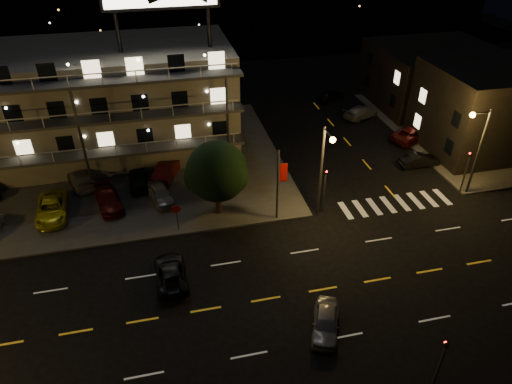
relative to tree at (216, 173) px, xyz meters
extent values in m
plane|color=black|center=(-0.47, -10.18, -3.97)|extent=(140.00, 140.00, 0.00)
cube|color=#383836|center=(-14.47, 9.82, -3.90)|extent=(44.00, 24.00, 0.15)
cube|color=#383836|center=(29.53, 9.82, -3.90)|extent=(16.00, 24.00, 0.15)
cube|color=gray|center=(-10.47, 13.82, 1.03)|extent=(28.00, 12.00, 10.00)
cube|color=gray|center=(-10.47, 13.82, 6.28)|extent=(28.00, 12.00, 0.50)
cube|color=#383836|center=(-10.47, 6.92, -0.82)|extent=(28.00, 1.80, 0.25)
cube|color=#383836|center=(-10.47, 6.92, 2.38)|extent=(28.00, 1.80, 0.25)
cube|color=#383836|center=(-10.47, 6.92, 5.58)|extent=(28.00, 1.80, 0.25)
cylinder|color=black|center=(-6.47, 11.82, 8.28)|extent=(0.36, 0.36, 3.50)
cylinder|color=black|center=(1.53, 11.82, 8.28)|extent=(0.36, 0.36, 3.50)
cube|color=black|center=(29.53, 5.82, 0.28)|extent=(14.00, 10.00, 8.50)
cube|color=black|center=(29.53, 17.82, -0.47)|extent=(14.00, 12.00, 7.00)
cylinder|color=#2D2D30|center=(8.03, -1.88, 0.03)|extent=(0.20, 0.20, 8.00)
cylinder|color=#2D2D30|center=(8.03, -2.68, 3.83)|extent=(0.12, 1.80, 0.12)
sphere|color=gold|center=(8.03, -3.48, 3.73)|extent=(0.44, 0.44, 0.44)
cylinder|color=#2D2D30|center=(22.03, -1.88, 0.03)|extent=(0.20, 0.20, 8.00)
cylinder|color=#2D2D30|center=(21.23, -1.88, 3.83)|extent=(1.80, 0.12, 0.12)
sphere|color=gold|center=(20.43, -1.88, 3.73)|extent=(0.44, 0.44, 0.44)
cylinder|color=#2D2D30|center=(8.53, -1.68, -2.17)|extent=(0.14, 0.14, 3.60)
imported|color=black|center=(8.53, -1.68, 0.13)|extent=(0.20, 0.16, 1.00)
sphere|color=#FF0C0C|center=(8.53, -1.80, 0.03)|extent=(0.14, 0.14, 0.14)
cylinder|color=#2D2D30|center=(8.53, -18.68, -2.17)|extent=(0.14, 0.14, 3.60)
imported|color=black|center=(8.53, -18.68, 0.13)|extent=(0.20, 0.16, 1.00)
sphere|color=#FF0C0C|center=(8.53, -18.56, 0.03)|extent=(0.14, 0.14, 0.14)
cylinder|color=#2D2D30|center=(21.53, -1.68, -2.17)|extent=(0.14, 0.14, 3.60)
imported|color=black|center=(21.53, -1.68, 0.13)|extent=(0.16, 0.20, 1.00)
sphere|color=#FF0C0C|center=(21.41, -1.68, 0.03)|extent=(0.14, 0.14, 0.14)
cylinder|color=#2D2D30|center=(4.53, -1.78, -0.77)|extent=(0.16, 0.16, 6.40)
cube|color=#AC0C0D|center=(4.98, -1.78, 0.43)|extent=(0.60, 0.04, 1.60)
cylinder|color=#2D2D30|center=(-3.47, -1.58, -2.87)|extent=(0.08, 0.08, 2.20)
cylinder|color=#AC0C0D|center=(-3.47, -1.63, -1.82)|extent=(0.91, 0.04, 0.91)
cylinder|color=black|center=(0.05, -0.01, -2.69)|extent=(0.47, 0.47, 2.27)
sphere|color=black|center=(0.05, -0.01, 0.15)|extent=(4.92, 4.92, 4.92)
sphere|color=black|center=(-1.09, 0.37, -0.42)|extent=(3.03, 3.03, 3.03)
sphere|color=black|center=(1.09, -0.39, -0.23)|extent=(2.84, 2.84, 2.84)
imported|color=gold|center=(-13.35, 2.58, -3.12)|extent=(2.75, 5.25, 1.41)
imported|color=#50100B|center=(-8.89, 2.96, -3.15)|extent=(2.94, 4.94, 1.34)
imported|color=gray|center=(-4.56, 2.83, -3.14)|extent=(2.52, 4.27, 1.36)
imported|color=gray|center=(-11.53, 7.08, -3.13)|extent=(3.41, 5.10, 1.37)
imported|color=black|center=(-6.38, 5.65, -3.12)|extent=(1.90, 4.20, 1.40)
imported|color=#50100B|center=(-3.74, 6.74, -3.08)|extent=(3.09, 4.75, 1.48)
imported|color=black|center=(20.31, 3.44, -3.33)|extent=(3.92, 1.46, 1.28)
imported|color=#50100B|center=(22.39, 8.63, -3.26)|extent=(5.66, 4.21, 1.43)
imported|color=gray|center=(19.54, 15.41, -3.28)|extent=(5.14, 3.73, 1.38)
imported|color=black|center=(17.84, 21.09, -3.32)|extent=(4.09, 2.85, 1.29)
imported|color=gray|center=(4.49, -13.39, -3.31)|extent=(2.97, 4.17, 1.32)
imported|color=black|center=(-4.41, -6.92, -3.34)|extent=(2.19, 4.57, 1.26)
camera|label=1|loc=(-3.85, -30.68, 18.64)|focal=32.00mm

